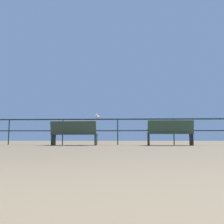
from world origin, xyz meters
TOP-DOWN VIEW (x-y plane):
  - pier_railing at (-0.00, 9.71)m, footprint 18.50×0.05m
  - bench_near_left at (-1.66, 8.89)m, footprint 1.78×0.76m
  - bench_near_right at (1.99, 8.89)m, footprint 1.70×0.64m
  - seagull_on_rail at (-0.85, 9.69)m, footprint 0.23×0.40m

SIDE VIEW (x-z plane):
  - bench_near_left at x=-1.66m, z-range 0.04..0.96m
  - bench_near_right at x=1.99m, z-range 0.05..1.00m
  - pier_railing at x=0.00m, z-range 0.26..1.35m
  - seagull_on_rail at x=-0.85m, z-range 1.08..1.27m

